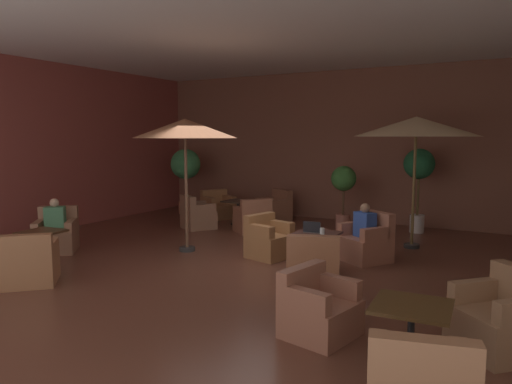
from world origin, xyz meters
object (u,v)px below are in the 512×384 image
at_px(armchair_rear_right_north, 56,235).
at_px(open_laptop, 313,229).
at_px(armchair_front_right_east, 275,209).
at_px(potted_tree_mid_left, 419,171).
at_px(armchair_front_left_south, 313,268).
at_px(armchair_front_right_north, 253,220).
at_px(armchair_rear_right_east, 30,264).
at_px(patron_blue_shirt, 365,223).
at_px(cafe_table_front_right, 238,207).
at_px(cafe_table_front_left, 316,239).
at_px(cafe_table_mid_center, 411,317).
at_px(potted_tree_left_corner, 186,168).
at_px(armchair_mid_center_north, 318,310).
at_px(patron_by_window, 55,217).
at_px(armchair_front_right_west, 197,216).
at_px(armchair_front_left_east, 269,241).
at_px(potted_tree_mid_right, 344,186).
at_px(patio_umbrella_center_beige, 416,127).
at_px(armchair_front_left_north, 366,243).
at_px(patio_umbrella_tall_red, 185,129).
at_px(armchair_front_right_south, 218,208).
at_px(cafe_table_rear_right, 42,241).
at_px(armchair_mid_center_south, 502,321).
at_px(iced_drink_cup, 322,231).

distance_m(armchair_rear_right_north, open_laptop, 5.16).
distance_m(armchair_front_right_east, potted_tree_mid_left, 3.93).
bearing_deg(armchair_front_left_south, armchair_front_right_north, 132.04).
bearing_deg(armchair_rear_right_east, patron_blue_shirt, 43.61).
bearing_deg(cafe_table_front_right, open_laptop, -41.23).
height_order(cafe_table_front_left, potted_tree_mid_left, potted_tree_mid_left).
bearing_deg(cafe_table_mid_center, cafe_table_front_left, 127.45).
bearing_deg(potted_tree_left_corner, armchair_mid_center_north, -43.01).
height_order(patron_blue_shirt, patron_by_window, patron_blue_shirt).
xyz_separation_m(armchair_front_right_west, potted_tree_mid_left, (4.90, 2.19, 1.17)).
height_order(armchair_front_left_east, armchair_front_left_south, armchair_front_left_south).
xyz_separation_m(potted_tree_left_corner, potted_tree_mid_right, (4.95, -0.13, -0.27)).
bearing_deg(patio_umbrella_center_beige, armchair_front_right_north, -175.91).
height_order(armchair_front_left_north, patio_umbrella_tall_red, patio_umbrella_tall_red).
height_order(potted_tree_left_corner, potted_tree_mid_left, potted_tree_mid_left).
bearing_deg(potted_tree_mid_right, potted_tree_left_corner, 178.45).
bearing_deg(patio_umbrella_tall_red, armchair_mid_center_north, -33.48).
distance_m(patio_umbrella_center_beige, patron_by_window, 7.46).
relative_size(armchair_front_right_south, cafe_table_rear_right, 1.48).
bearing_deg(patron_blue_shirt, cafe_table_front_left, -122.72).
relative_size(armchair_front_right_east, potted_tree_mid_right, 0.67).
bearing_deg(armchair_rear_right_east, patio_umbrella_tall_red, 75.01).
height_order(potted_tree_mid_right, open_laptop, potted_tree_mid_right).
bearing_deg(potted_tree_mid_left, potted_tree_mid_right, -162.33).
bearing_deg(armchair_front_right_south, potted_tree_mid_left, 6.90).
height_order(armchair_front_left_south, patron_blue_shirt, patron_blue_shirt).
bearing_deg(cafe_table_front_right, armchair_mid_center_north, -50.98).
bearing_deg(armchair_front_right_south, armchair_front_left_east, -44.00).
distance_m(armchair_front_left_north, potted_tree_mid_right, 3.07).
bearing_deg(patio_umbrella_tall_red, armchair_front_right_north, 83.87).
distance_m(cafe_table_front_right, patio_umbrella_center_beige, 4.98).
height_order(armchair_mid_center_north, armchair_rear_right_north, armchair_rear_right_north).
bearing_deg(patron_by_window, potted_tree_mid_left, 43.18).
distance_m(armchair_front_right_east, armchair_rear_right_east, 7.00).
bearing_deg(patio_umbrella_center_beige, armchair_front_left_south, -102.12).
height_order(armchair_rear_right_north, patron_by_window, patron_by_window).
distance_m(armchair_front_right_north, potted_tree_mid_left, 4.12).
height_order(cafe_table_mid_center, patio_umbrella_tall_red, patio_umbrella_tall_red).
xyz_separation_m(patron_blue_shirt, open_laptop, (-0.66, -0.90, -0.03)).
bearing_deg(patio_umbrella_tall_red, armchair_front_left_north, 16.86).
bearing_deg(armchair_mid_center_south, armchair_front_right_west, 150.08).
bearing_deg(cafe_table_mid_center, potted_tree_mid_right, 114.54).
bearing_deg(armchair_rear_right_north, armchair_rear_right_east, -48.12).
bearing_deg(armchair_front_left_south, armchair_front_left_north, 83.78).
height_order(cafe_table_front_right, patio_umbrella_center_beige, patio_umbrella_center_beige).
distance_m(armchair_front_left_south, potted_tree_left_corner, 7.82).
distance_m(armchair_front_right_west, cafe_table_rear_right, 4.19).
bearing_deg(cafe_table_rear_right, armchair_front_right_south, 90.81).
xyz_separation_m(potted_tree_left_corner, iced_drink_cup, (5.84, -3.78, -0.67)).
xyz_separation_m(armchair_front_left_north, armchair_rear_right_north, (-5.64, -2.33, -0.01)).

